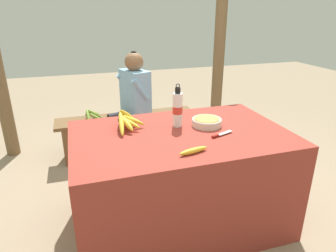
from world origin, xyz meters
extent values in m
plane|color=gray|center=(0.00, 0.00, 0.00)|extent=(12.00, 12.00, 0.00)
cube|color=maroon|center=(0.00, 0.00, 0.37)|extent=(1.49, 0.94, 0.74)
sphere|color=#4C381E|center=(-0.38, 0.20, 0.81)|extent=(0.04, 0.04, 0.04)
ellipsoid|color=gold|center=(-0.39, 0.12, 0.81)|extent=(0.06, 0.21, 0.14)
ellipsoid|color=gold|center=(-0.35, 0.14, 0.81)|extent=(0.10, 0.18, 0.11)
ellipsoid|color=gold|center=(-0.33, 0.16, 0.80)|extent=(0.15, 0.14, 0.09)
ellipsoid|color=gold|center=(-0.30, 0.19, 0.80)|extent=(0.20, 0.07, 0.11)
ellipsoid|color=gold|center=(-0.31, 0.21, 0.80)|extent=(0.17, 0.06, 0.10)
ellipsoid|color=gold|center=(-0.32, 0.24, 0.82)|extent=(0.16, 0.13, 0.15)
ellipsoid|color=gold|center=(-0.34, 0.26, 0.81)|extent=(0.12, 0.15, 0.14)
ellipsoid|color=gold|center=(-0.37, 0.27, 0.81)|extent=(0.06, 0.18, 0.11)
cylinder|color=silver|center=(0.23, 0.07, 0.76)|extent=(0.22, 0.22, 0.05)
torus|color=silver|center=(0.23, 0.07, 0.79)|extent=(0.22, 0.22, 0.01)
cylinder|color=#BC8942|center=(0.23, 0.07, 0.79)|extent=(0.18, 0.18, 0.01)
cylinder|color=white|center=(0.02, 0.13, 0.86)|extent=(0.07, 0.07, 0.24)
cylinder|color=red|center=(0.02, 0.13, 0.86)|extent=(0.07, 0.07, 0.05)
cylinder|color=black|center=(0.02, 0.13, 1.01)|extent=(0.04, 0.04, 0.04)
torus|color=black|center=(0.02, 0.13, 1.04)|extent=(0.03, 0.01, 0.03)
ellipsoid|color=gold|center=(-0.04, -0.32, 0.76)|extent=(0.20, 0.07, 0.03)
cube|color=#BCBCC1|center=(0.28, -0.12, 0.75)|extent=(0.13, 0.07, 0.00)
cylinder|color=maroon|center=(0.19, -0.15, 0.75)|extent=(0.06, 0.04, 0.02)
cube|color=brown|center=(-0.15, 1.30, 0.42)|extent=(1.52, 0.32, 0.04)
cube|color=brown|center=(-0.81, 1.18, 0.20)|extent=(0.06, 0.06, 0.40)
cube|color=brown|center=(0.51, 1.18, 0.20)|extent=(0.06, 0.06, 0.40)
cube|color=brown|center=(-0.81, 1.42, 0.20)|extent=(0.06, 0.06, 0.40)
cube|color=brown|center=(0.51, 1.42, 0.20)|extent=(0.06, 0.06, 0.40)
cylinder|color=#232328|center=(-0.27, 1.10, 0.22)|extent=(0.09, 0.09, 0.44)
cylinder|color=#232328|center=(-0.16, 1.14, 0.45)|extent=(0.31, 0.18, 0.09)
cylinder|color=#232328|center=(-0.33, 1.28, 0.22)|extent=(0.09, 0.09, 0.44)
cylinder|color=#232328|center=(-0.22, 1.31, 0.45)|extent=(0.31, 0.18, 0.09)
cube|color=#84B7E0|center=(-0.06, 1.27, 0.69)|extent=(0.29, 0.38, 0.51)
cylinder|color=#84B7E0|center=(-0.04, 1.10, 0.78)|extent=(0.21, 0.12, 0.25)
cylinder|color=#84B7E0|center=(-0.14, 1.41, 0.78)|extent=(0.21, 0.12, 0.25)
sphere|color=brown|center=(-0.06, 1.27, 1.03)|extent=(0.19, 0.19, 0.19)
sphere|color=black|center=(-0.06, 1.27, 1.10)|extent=(0.07, 0.07, 0.07)
sphere|color=#4C381E|center=(-0.57, 1.30, 0.50)|extent=(0.04, 0.04, 0.04)
ellipsoid|color=olive|center=(-0.57, 1.23, 0.51)|extent=(0.04, 0.17, 0.13)
ellipsoid|color=olive|center=(-0.51, 1.26, 0.49)|extent=(0.18, 0.14, 0.09)
ellipsoid|color=olive|center=(-0.50, 1.30, 0.51)|extent=(0.17, 0.03, 0.13)
ellipsoid|color=olive|center=(-0.52, 1.35, 0.50)|extent=(0.17, 0.15, 0.11)
ellipsoid|color=olive|center=(-0.56, 1.37, 0.50)|extent=(0.05, 0.18, 0.11)
cylinder|color=brown|center=(1.10, 1.66, 1.30)|extent=(0.14, 0.14, 2.60)
camera|label=1|loc=(-0.66, -1.79, 1.54)|focal=32.00mm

